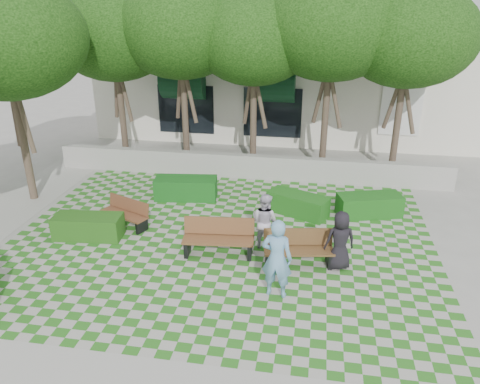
% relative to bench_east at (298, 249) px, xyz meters
% --- Properties ---
extents(ground, '(90.00, 90.00, 0.00)m').
position_rel_bench_east_xyz_m(ground, '(-2.25, -0.24, -0.45)').
color(ground, gray).
rests_on(ground, ground).
extents(lawn, '(12.00, 12.00, 0.00)m').
position_rel_bench_east_xyz_m(lawn, '(-2.25, 0.76, -0.45)').
color(lawn, '#2B721E').
rests_on(lawn, ground).
extents(retaining_wall, '(15.00, 0.36, 0.90)m').
position_rel_bench_east_xyz_m(retaining_wall, '(-2.25, 5.96, -0.00)').
color(retaining_wall, '#9E9B93').
rests_on(retaining_wall, ground).
extents(bench_east, '(1.87, 0.89, 0.94)m').
position_rel_bench_east_xyz_m(bench_east, '(0.00, 0.00, 0.00)').
color(bench_east, '#53371C').
rests_on(bench_east, ground).
extents(bench_mid, '(1.96, 0.81, 1.00)m').
position_rel_bench_east_xyz_m(bench_mid, '(-2.15, 0.16, 0.03)').
color(bench_mid, brown).
rests_on(bench_mid, ground).
extents(bench_west, '(1.67, 1.11, 0.84)m').
position_rel_bench_east_xyz_m(bench_west, '(-5.29, 1.35, -0.05)').
color(bench_west, brown).
rests_on(bench_west, ground).
extents(hedge_east, '(2.13, 1.32, 0.70)m').
position_rel_bench_east_xyz_m(hedge_east, '(2.07, 3.32, -0.11)').
color(hedge_east, '#165015').
rests_on(hedge_east, ground).
extents(hedge_midright, '(2.06, 1.48, 0.67)m').
position_rel_bench_east_xyz_m(hedge_midright, '(-0.18, 3.04, -0.12)').
color(hedge_midright, '#185216').
rests_on(hedge_midright, ground).
extents(hedge_midleft, '(2.18, 1.09, 0.73)m').
position_rel_bench_east_xyz_m(hedge_midleft, '(-4.05, 3.65, -0.09)').
color(hedge_midleft, '#144E19').
rests_on(hedge_midleft, ground).
extents(hedge_west, '(2.00, 0.95, 0.68)m').
position_rel_bench_east_xyz_m(hedge_west, '(-6.07, 0.46, -0.11)').
color(hedge_west, '#1E4C14').
rests_on(hedge_west, ground).
extents(person_blue, '(0.77, 0.56, 1.96)m').
position_rel_bench_east_xyz_m(person_blue, '(-0.44, -1.44, 0.53)').
color(person_blue, '#6FA2CB').
rests_on(person_blue, ground).
extents(person_dark, '(0.87, 0.68, 1.58)m').
position_rel_bench_east_xyz_m(person_dark, '(1.03, 0.01, 0.33)').
color(person_dark, black).
rests_on(person_dark, ground).
extents(person_white, '(0.97, 0.89, 1.61)m').
position_rel_bench_east_xyz_m(person_white, '(-0.98, 0.75, 0.35)').
color(person_white, silver).
rests_on(person_white, ground).
extents(tree_row, '(17.70, 13.40, 7.41)m').
position_rel_bench_east_xyz_m(tree_row, '(-4.11, 5.71, 4.73)').
color(tree_row, '#47382B').
rests_on(tree_row, ground).
extents(building, '(18.00, 8.92, 5.15)m').
position_rel_bench_east_xyz_m(building, '(-1.32, 13.84, 2.06)').
color(building, silver).
rests_on(building, ground).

